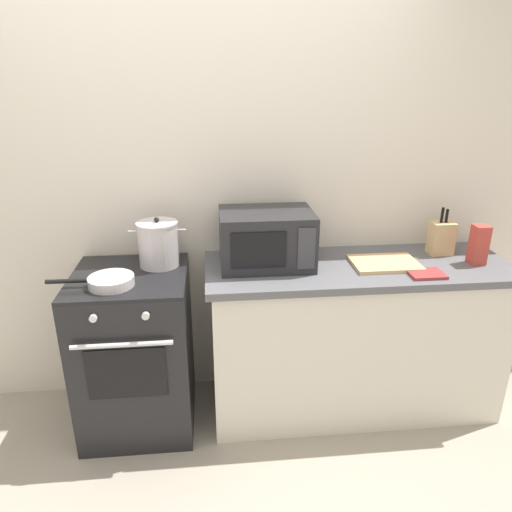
{
  "coord_description": "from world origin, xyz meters",
  "views": [
    {
      "loc": [
        0.09,
        -1.7,
        1.89
      ],
      "look_at": [
        0.32,
        0.6,
        1.0
      ],
      "focal_mm": 32.86,
      "sensor_mm": 36.0,
      "label": 1
    }
  ],
  "objects_px": {
    "frying_pan": "(110,281)",
    "pasta_box": "(479,245)",
    "oven_mitt": "(426,274)",
    "cutting_board": "(385,263)",
    "knife_block": "(441,238)",
    "microwave": "(266,238)",
    "stove": "(136,351)",
    "stock_pot": "(158,244)"
  },
  "relations": [
    {
      "from": "knife_block",
      "to": "frying_pan",
      "type": "bearing_deg",
      "value": -171.57
    },
    {
      "from": "oven_mitt",
      "to": "frying_pan",
      "type": "bearing_deg",
      "value": 178.99
    },
    {
      "from": "cutting_board",
      "to": "pasta_box",
      "type": "xyz_separation_m",
      "value": [
        0.51,
        -0.03,
        0.1
      ]
    },
    {
      "from": "microwave",
      "to": "knife_block",
      "type": "relative_size",
      "value": 1.8
    },
    {
      "from": "frying_pan",
      "to": "pasta_box",
      "type": "bearing_deg",
      "value": 2.96
    },
    {
      "from": "stock_pot",
      "to": "microwave",
      "type": "xyz_separation_m",
      "value": [
        0.58,
        -0.04,
        0.03
      ]
    },
    {
      "from": "frying_pan",
      "to": "oven_mitt",
      "type": "bearing_deg",
      "value": -1.01
    },
    {
      "from": "frying_pan",
      "to": "stock_pot",
      "type": "bearing_deg",
      "value": 49.02
    },
    {
      "from": "stock_pot",
      "to": "microwave",
      "type": "relative_size",
      "value": 0.61
    },
    {
      "from": "stock_pot",
      "to": "oven_mitt",
      "type": "distance_m",
      "value": 1.43
    },
    {
      "from": "oven_mitt",
      "to": "microwave",
      "type": "bearing_deg",
      "value": 163.68
    },
    {
      "from": "cutting_board",
      "to": "stove",
      "type": "bearing_deg",
      "value": -179.95
    },
    {
      "from": "stove",
      "to": "oven_mitt",
      "type": "distance_m",
      "value": 1.63
    },
    {
      "from": "frying_pan",
      "to": "knife_block",
      "type": "height_order",
      "value": "knife_block"
    },
    {
      "from": "stock_pot",
      "to": "oven_mitt",
      "type": "bearing_deg",
      "value": -11.46
    },
    {
      "from": "oven_mitt",
      "to": "cutting_board",
      "type": "bearing_deg",
      "value": 135.83
    },
    {
      "from": "microwave",
      "to": "oven_mitt",
      "type": "distance_m",
      "value": 0.86
    },
    {
      "from": "pasta_box",
      "to": "oven_mitt",
      "type": "xyz_separation_m",
      "value": [
        -0.34,
        -0.13,
        -0.1
      ]
    },
    {
      "from": "frying_pan",
      "to": "cutting_board",
      "type": "relative_size",
      "value": 1.18
    },
    {
      "from": "frying_pan",
      "to": "pasta_box",
      "type": "height_order",
      "value": "pasta_box"
    },
    {
      "from": "stove",
      "to": "stock_pot",
      "type": "relative_size",
      "value": 3.01
    },
    {
      "from": "microwave",
      "to": "oven_mitt",
      "type": "xyz_separation_m",
      "value": [
        0.81,
        -0.24,
        -0.14
      ]
    },
    {
      "from": "knife_block",
      "to": "pasta_box",
      "type": "relative_size",
      "value": 1.26
    },
    {
      "from": "cutting_board",
      "to": "frying_pan",
      "type": "bearing_deg",
      "value": -174.82
    },
    {
      "from": "stock_pot",
      "to": "knife_block",
      "type": "height_order",
      "value": "knife_block"
    },
    {
      "from": "stove",
      "to": "cutting_board",
      "type": "height_order",
      "value": "cutting_board"
    },
    {
      "from": "frying_pan",
      "to": "knife_block",
      "type": "xyz_separation_m",
      "value": [
        1.83,
        0.27,
        0.07
      ]
    },
    {
      "from": "microwave",
      "to": "knife_block",
      "type": "xyz_separation_m",
      "value": [
        1.03,
        0.06,
        -0.05
      ]
    },
    {
      "from": "frying_pan",
      "to": "oven_mitt",
      "type": "distance_m",
      "value": 1.62
    },
    {
      "from": "microwave",
      "to": "knife_block",
      "type": "distance_m",
      "value": 1.03
    },
    {
      "from": "cutting_board",
      "to": "pasta_box",
      "type": "height_order",
      "value": "pasta_box"
    },
    {
      "from": "knife_block",
      "to": "oven_mitt",
      "type": "relative_size",
      "value": 1.54
    },
    {
      "from": "cutting_board",
      "to": "pasta_box",
      "type": "relative_size",
      "value": 1.64
    },
    {
      "from": "cutting_board",
      "to": "knife_block",
      "type": "distance_m",
      "value": 0.41
    },
    {
      "from": "stock_pot",
      "to": "microwave",
      "type": "height_order",
      "value": "microwave"
    },
    {
      "from": "stock_pot",
      "to": "cutting_board",
      "type": "height_order",
      "value": "stock_pot"
    },
    {
      "from": "microwave",
      "to": "pasta_box",
      "type": "distance_m",
      "value": 1.16
    },
    {
      "from": "frying_pan",
      "to": "microwave",
      "type": "bearing_deg",
      "value": 14.62
    },
    {
      "from": "stock_pot",
      "to": "oven_mitt",
      "type": "relative_size",
      "value": 1.7
    },
    {
      "from": "knife_block",
      "to": "stove",
      "type": "bearing_deg",
      "value": -175.43
    },
    {
      "from": "knife_block",
      "to": "oven_mitt",
      "type": "xyz_separation_m",
      "value": [
        -0.22,
        -0.3,
        -0.09
      ]
    },
    {
      "from": "knife_block",
      "to": "oven_mitt",
      "type": "distance_m",
      "value": 0.38
    }
  ]
}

